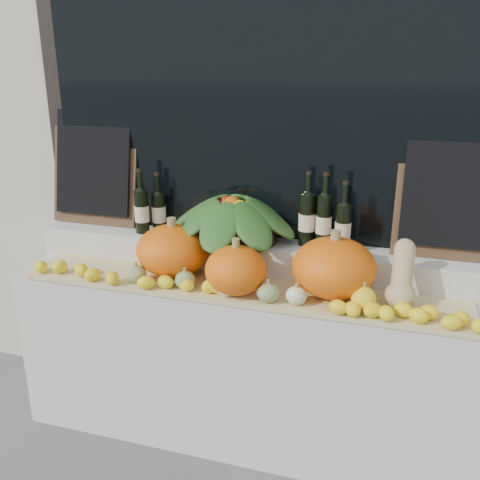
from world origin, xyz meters
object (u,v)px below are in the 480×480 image
object	(u,v)px
pumpkin_left	(173,250)
wine_bottle_tall	(307,219)
pumpkin_right	(334,268)
butternut_squash	(402,278)
produce_bowl	(232,218)

from	to	relation	value
pumpkin_left	wine_bottle_tall	distance (m)	0.68
pumpkin_left	wine_bottle_tall	size ratio (longest dim) A/B	0.97
pumpkin_right	butternut_squash	xyz separation A→B (m)	(0.29, -0.02, -0.01)
butternut_squash	produce_bowl	distance (m)	0.88
pumpkin_right	wine_bottle_tall	distance (m)	0.34
pumpkin_right	butternut_squash	distance (m)	0.29
pumpkin_left	pumpkin_right	size ratio (longest dim) A/B	0.95
butternut_squash	produce_bowl	world-z (taller)	produce_bowl
butternut_squash	produce_bowl	xyz separation A→B (m)	(-0.84, 0.24, 0.12)
pumpkin_right	produce_bowl	xyz separation A→B (m)	(-0.54, 0.22, 0.12)
produce_bowl	wine_bottle_tall	xyz separation A→B (m)	(0.37, 0.04, 0.02)
produce_bowl	wine_bottle_tall	distance (m)	0.37
butternut_squash	produce_bowl	size ratio (longest dim) A/B	0.41
produce_bowl	pumpkin_right	bearing A→B (deg)	-22.03
pumpkin_right	wine_bottle_tall	xyz separation A→B (m)	(-0.17, 0.26, 0.13)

